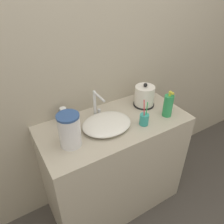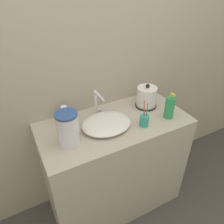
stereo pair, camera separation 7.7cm
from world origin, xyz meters
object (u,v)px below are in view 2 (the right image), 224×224
Objects in this scene: electric_kettle at (146,98)px; shampoo_bottle at (65,114)px; water_pitcher at (68,129)px; toothbrush_cup at (144,120)px; faucet at (97,102)px; lotion_bottle at (170,107)px.

electric_kettle is 0.66m from shampoo_bottle.
toothbrush_cup is at bearing -7.61° from water_pitcher.
faucet is 0.41m from electric_kettle.
water_pitcher reaches higher than faucet.
lotion_bottle is (0.06, -0.21, 0.01)m from electric_kettle.
electric_kettle is 0.22m from lotion_bottle.
lotion_bottle is at bearing -5.35° from water_pitcher.
faucet is 1.78× the size of shampoo_bottle.
electric_kettle is 0.71m from water_pitcher.
water_pitcher is at bearing -168.60° from electric_kettle.
toothbrush_cup is at bearing -127.99° from electric_kettle.
shampoo_bottle is (-0.64, 0.12, -0.02)m from electric_kettle.
lotion_bottle is 0.92× the size of water_pitcher.
faucet is 0.54m from lotion_bottle.
faucet is 0.25m from shampoo_bottle.
water_pitcher reaches higher than electric_kettle.
faucet and lotion_bottle have the same top height.
toothbrush_cup is at bearing -179.88° from lotion_bottle.
toothbrush_cup is at bearing -34.62° from shampoo_bottle.
electric_kettle is 0.88× the size of water_pitcher.
lotion_bottle is at bearing -25.21° from shampoo_bottle.
electric_kettle is at bearing -7.75° from faucet.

